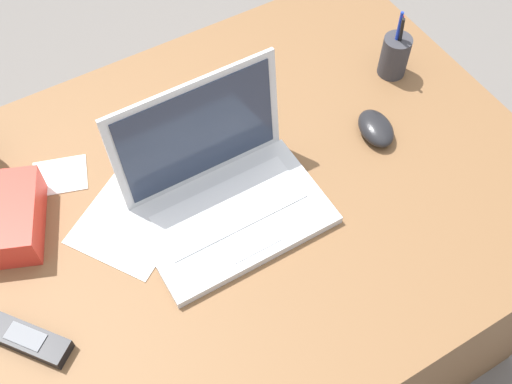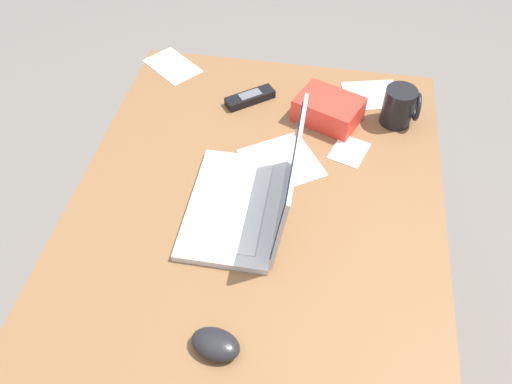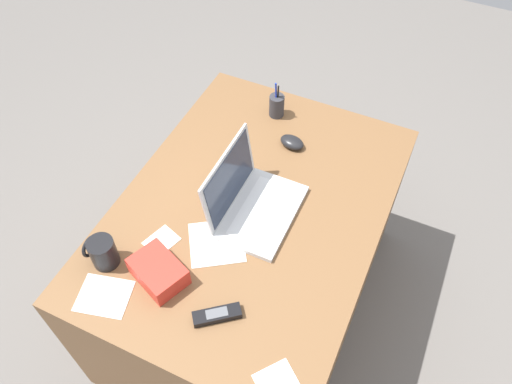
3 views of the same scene
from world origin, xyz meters
TOP-DOWN VIEW (x-y plane):
  - ground_plane at (0.00, 0.00)m, footprint 6.00×6.00m
  - desk at (0.00, 0.00)m, footprint 1.24×0.89m
  - laptop at (-0.01, -0.01)m, footprint 0.34×0.25m
  - computer_mouse at (0.34, -0.02)m, footprint 0.08×0.11m
  - cordless_phone at (-0.42, -0.08)m, footprint 0.12×0.14m
  - pen_holder at (0.47, 0.11)m, footprint 0.06×0.06m
  - snack_bag at (-0.37, 0.14)m, footprint 0.18×0.20m
  - paper_note_near_laptop at (-0.26, 0.21)m, footprint 0.12×0.11m
  - paper_note_right at (-0.18, 0.04)m, footprint 0.25×0.25m

SIDE VIEW (x-z plane):
  - ground_plane at x=0.00m, z-range 0.00..0.00m
  - desk at x=0.00m, z-range 0.00..0.70m
  - paper_note_near_laptop at x=-0.26m, z-range 0.70..0.71m
  - paper_note_right at x=-0.18m, z-range 0.70..0.71m
  - cordless_phone at x=-0.42m, z-range 0.70..0.73m
  - computer_mouse at x=0.34m, z-range 0.70..0.74m
  - snack_bag at x=-0.37m, z-range 0.70..0.77m
  - pen_holder at x=0.47m, z-range 0.67..0.83m
  - laptop at x=-0.01m, z-range 0.63..0.87m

